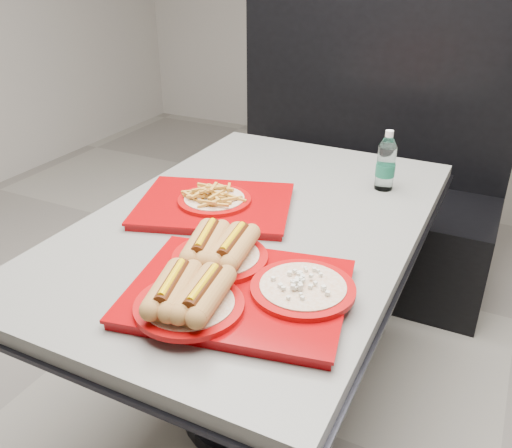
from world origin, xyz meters
The scene contains 6 objects.
ground centered at (0.00, 0.00, 0.00)m, with size 6.00×6.00×0.00m, color gray.
diner_table centered at (0.00, 0.00, 0.58)m, with size 0.92×1.42×0.75m.
booth_bench centered at (0.00, 1.09, 0.40)m, with size 1.30×0.57×1.35m.
tray_near centered at (0.13, -0.38, 0.79)m, with size 0.55×0.46×0.11m.
tray_far centered at (-0.14, 0.00, 0.78)m, with size 0.54×0.48×0.09m.
water_bottle centered at (0.28, 0.38, 0.84)m, with size 0.06×0.06×0.20m.
Camera 1 is at (0.63, -1.27, 1.46)m, focal length 38.00 mm.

